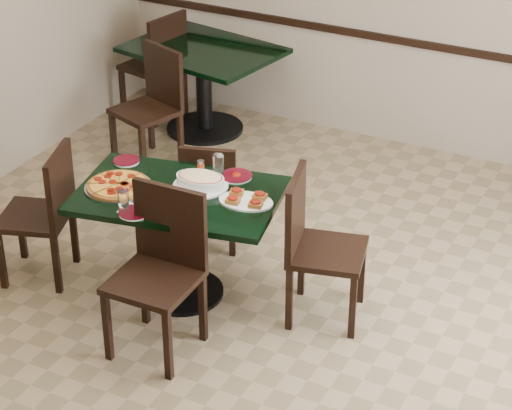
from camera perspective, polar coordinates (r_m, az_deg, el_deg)
The scene contains 21 objects.
floor at distance 6.39m, azimuth -0.99°, elevation -5.86°, with size 5.50×5.50×0.00m, color olive.
room_shell at distance 6.95m, azimuth 13.36°, elevation 7.36°, with size 5.50×5.50×5.50m.
main_table at distance 6.22m, azimuth -4.39°, elevation -0.75°, with size 1.37×1.02×0.75m.
back_table at distance 8.49m, azimuth -3.02°, elevation 7.53°, with size 1.35×1.08×0.75m.
chair_far at distance 6.78m, azimuth -2.57°, elevation 0.83°, with size 0.47×0.47×0.81m.
chair_near at distance 5.81m, azimuth -5.42°, elevation -3.21°, with size 0.48×0.48×1.00m.
chair_right at distance 6.05m, azimuth 3.29°, elevation -1.98°, with size 0.54×0.54×0.96m.
chair_left at distance 6.56m, azimuth -11.90°, elevation -0.15°, with size 0.55×0.55×0.92m.
back_chair_near at distance 7.99m, azimuth -5.87°, elevation 6.03°, with size 0.56×0.56×0.95m.
back_chair_left at distance 8.77m, azimuth -5.55°, elevation 8.25°, with size 0.53×0.53×0.95m.
pepperoni_pizza at distance 6.22m, azimuth -7.87°, elevation 1.12°, with size 0.42×0.42×0.04m.
lasagna_casserole at distance 6.17m, azimuth -3.20°, elevation 1.42°, with size 0.35×0.35×0.09m.
bread_basket at distance 5.89m, azimuth -4.82°, elevation -0.15°, with size 0.26×0.20×0.10m.
bruschetta_platter at distance 6.00m, azimuth -0.58°, elevation 0.33°, with size 0.36×0.27×0.05m.
side_plate_near at distance 5.93m, azimuth -6.97°, elevation -0.44°, with size 0.19×0.19×0.02m.
side_plate_far_r at distance 6.29m, azimuth -1.14°, elevation 1.68°, with size 0.21×0.21×0.03m.
side_plate_far_l at distance 6.53m, azimuth -7.42°, elevation 2.52°, with size 0.17×0.17×0.02m.
napkin_setting at distance 5.97m, azimuth -7.09°, elevation -0.29°, with size 0.14×0.14×0.01m.
water_glass_a at distance 6.27m, azimuth -2.17°, elevation 2.25°, with size 0.07×0.07×0.15m, color white.
water_glass_b at distance 5.92m, azimuth -7.58°, elevation 0.19°, with size 0.07×0.07×0.14m, color white.
pepper_shaker at distance 6.35m, azimuth -3.17°, elevation 2.23°, with size 0.05×0.05×0.08m.
Camera 1 is at (2.48, -4.58, 3.69)m, focal length 70.00 mm.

